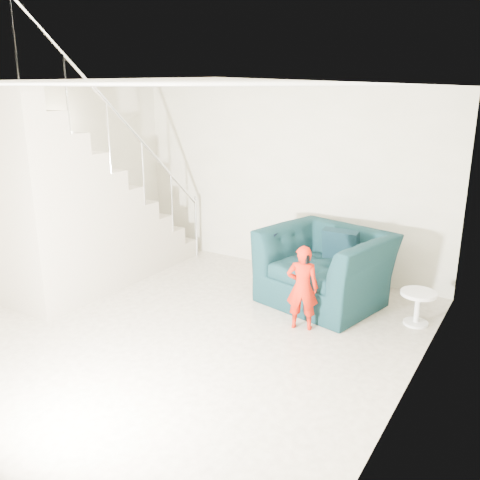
% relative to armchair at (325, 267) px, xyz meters
% --- Properties ---
extents(floor, '(5.50, 5.50, 0.00)m').
position_rel_armchair_xyz_m(floor, '(-1.06, -1.80, -0.47)').
color(floor, gray).
rests_on(floor, ground).
extents(ceiling, '(5.50, 5.50, 0.00)m').
position_rel_armchair_xyz_m(ceiling, '(-1.06, -1.80, 2.23)').
color(ceiling, silver).
rests_on(ceiling, back_wall).
extents(back_wall, '(5.00, 0.00, 5.00)m').
position_rel_armchair_xyz_m(back_wall, '(-1.06, 0.95, 0.88)').
color(back_wall, '#B3AD91').
rests_on(back_wall, floor).
extents(left_wall, '(0.00, 5.50, 5.50)m').
position_rel_armchair_xyz_m(left_wall, '(-3.56, -1.80, 0.88)').
color(left_wall, '#B3AD91').
rests_on(left_wall, floor).
extents(right_wall, '(0.00, 5.50, 5.50)m').
position_rel_armchair_xyz_m(right_wall, '(1.44, -1.80, 0.88)').
color(right_wall, '#B3AD91').
rests_on(right_wall, floor).
extents(armchair, '(1.70, 1.57, 0.95)m').
position_rel_armchair_xyz_m(armchair, '(0.00, 0.00, 0.00)').
color(armchair, black).
rests_on(armchair, floor).
extents(toddler, '(0.42, 0.34, 1.00)m').
position_rel_armchair_xyz_m(toddler, '(0.07, -0.84, 0.03)').
color(toddler, '#9A2204').
rests_on(toddler, floor).
extents(side_table, '(0.41, 0.41, 0.41)m').
position_rel_armchair_xyz_m(side_table, '(1.19, -0.05, -0.20)').
color(side_table, white).
rests_on(side_table, floor).
extents(staircase, '(1.02, 3.03, 3.62)m').
position_rel_armchair_xyz_m(staircase, '(-3.06, -1.25, 0.47)').
color(staircase, '#ADA089').
rests_on(staircase, floor).
extents(cushion, '(0.47, 0.22, 0.46)m').
position_rel_armchair_xyz_m(cushion, '(0.11, 0.22, 0.25)').
color(cushion, black).
rests_on(cushion, armchair).
extents(throw, '(0.05, 0.53, 0.60)m').
position_rel_armchair_xyz_m(throw, '(-0.61, -0.03, 0.12)').
color(throw, black).
rests_on(throw, armchair).
extents(phone, '(0.03, 0.05, 0.10)m').
position_rel_armchair_xyz_m(phone, '(0.15, -0.90, 0.40)').
color(phone, black).
rests_on(phone, toddler).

